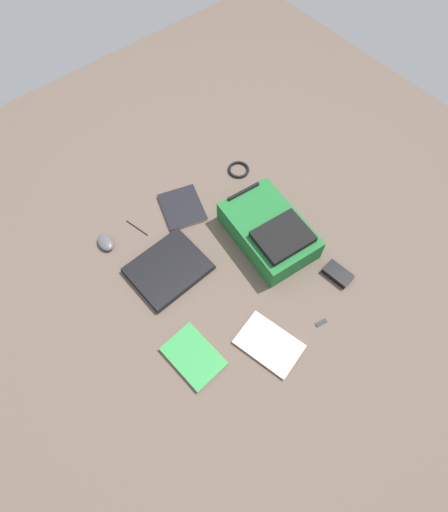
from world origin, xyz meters
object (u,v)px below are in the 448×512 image
cable_coil (239,170)px  pen_black (137,228)px  computer_mouse (105,243)px  book_red (193,356)px  book_blue (182,207)px  backpack (269,230)px  laptop (168,269)px  power_brick (338,274)px  usb_stick (321,323)px  book_manual (269,344)px

cable_coil → pen_black: cable_coil is taller
computer_mouse → book_red: bearing=-87.3°
book_blue → pen_black: size_ratio=1.99×
backpack → laptop: bearing=161.0°
computer_mouse → cable_coil: (0.78, -0.05, -0.01)m
book_red → book_blue: book_red is taller
power_brick → usb_stick: 0.25m
backpack → power_brick: backpack is taller
pen_black → usb_stick: bearing=-69.1°
book_manual → book_blue: bearing=80.4°
laptop → book_manual: size_ratio=1.19×
backpack → laptop: (-0.47, 0.16, -0.05)m
pen_black → usb_stick: 0.97m
backpack → pen_black: bearing=135.6°
power_brick → backpack: bearing=107.9°
laptop → power_brick: size_ratio=2.72×
computer_mouse → cable_coil: size_ratio=0.90×
book_blue → book_manual: bearing=-99.6°
power_brick → book_blue: bearing=113.6°
backpack → usb_stick: backpack is taller
computer_mouse → laptop: bearing=-60.4°
book_red → book_blue: bearing=57.0°
usb_stick → cable_coil: bearing=72.8°
book_manual → book_red: book_red is taller
cable_coil → pen_black: 0.62m
pen_black → computer_mouse: bearing=174.2°
book_blue → backpack: bearing=-61.8°
laptop → cable_coil: laptop is taller
book_red → usb_stick: book_red is taller
book_blue → usb_stick: book_blue is taller
computer_mouse → usb_stick: (0.51, -0.93, -0.01)m
book_manual → usb_stick: 0.25m
book_red → pen_black: (0.17, 0.68, -0.01)m
backpack → book_manual: (-0.35, -0.39, -0.06)m
book_blue → power_brick: power_brick is taller
backpack → cable_coil: 0.44m
book_manual → computer_mouse: 0.90m
book_red → cable_coil: size_ratio=2.26×
book_blue → cable_coil: bearing=1.2°
book_blue → pen_black: bearing=169.2°
cable_coil → computer_mouse: bearing=176.0°
book_blue → computer_mouse: (-0.41, 0.06, 0.01)m
usb_stick → computer_mouse: bearing=118.9°
cable_coil → usb_stick: bearing=-107.2°
cable_coil → power_brick: 0.76m
book_blue → cable_coil: 0.38m
book_red → usb_stick: (0.52, -0.23, -0.01)m
book_manual → cable_coil: bearing=57.5°
power_brick → usb_stick: bearing=-152.6°
cable_coil → power_brick: (-0.05, -0.76, 0.01)m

